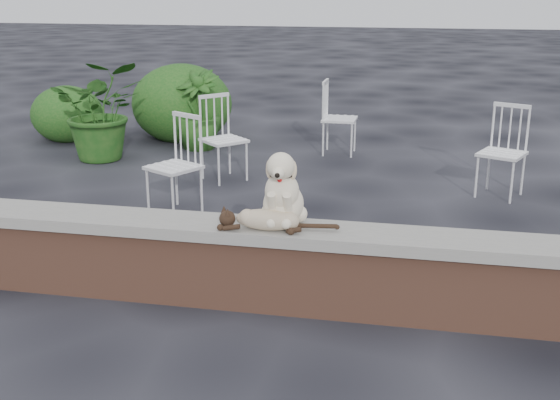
% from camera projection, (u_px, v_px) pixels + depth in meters
% --- Properties ---
extents(ground, '(60.00, 60.00, 0.00)m').
position_uv_depth(ground, '(220.00, 300.00, 4.87)').
color(ground, black).
rests_on(ground, ground).
extents(brick_wall, '(6.00, 0.30, 0.50)m').
position_uv_depth(brick_wall, '(219.00, 267.00, 4.80)').
color(brick_wall, brown).
rests_on(brick_wall, ground).
extents(capstone, '(6.20, 0.40, 0.08)m').
position_uv_depth(capstone, '(218.00, 228.00, 4.71)').
color(capstone, slate).
rests_on(capstone, brick_wall).
extents(dog, '(0.36, 0.46, 0.52)m').
position_uv_depth(dog, '(283.00, 186.00, 4.60)').
color(dog, beige).
rests_on(dog, capstone).
extents(cat, '(0.94, 0.26, 0.16)m').
position_uv_depth(cat, '(267.00, 218.00, 4.53)').
color(cat, tan).
rests_on(cat, capstone).
extents(chair_a, '(0.79, 0.79, 0.94)m').
position_uv_depth(chair_a, '(224.00, 139.00, 7.69)').
color(chair_a, white).
rests_on(chair_a, ground).
extents(chair_e, '(0.57, 0.57, 0.94)m').
position_uv_depth(chair_e, '(340.00, 118.00, 8.86)').
color(chair_e, white).
rests_on(chair_e, ground).
extents(chair_d, '(0.74, 0.74, 0.94)m').
position_uv_depth(chair_d, '(502.00, 152.00, 7.09)').
color(chair_d, white).
rests_on(chair_d, ground).
extents(chair_b, '(0.76, 0.76, 0.94)m').
position_uv_depth(chair_b, '(174.00, 165.00, 6.57)').
color(chair_b, white).
rests_on(chair_b, ground).
extents(potted_plant_a, '(1.40, 1.31, 1.24)m').
position_uv_depth(potted_plant_a, '(101.00, 110.00, 8.55)').
color(potted_plant_a, '#154614').
rests_on(potted_plant_a, ground).
extents(potted_plant_b, '(0.71, 0.71, 1.03)m').
position_uv_depth(potted_plant_b, '(198.00, 110.00, 9.12)').
color(potted_plant_b, '#154614').
rests_on(potted_plant_b, ground).
extents(shrubbery, '(2.76, 1.51, 1.11)m').
position_uv_depth(shrubbery, '(156.00, 108.00, 9.74)').
color(shrubbery, '#154614').
rests_on(shrubbery, ground).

